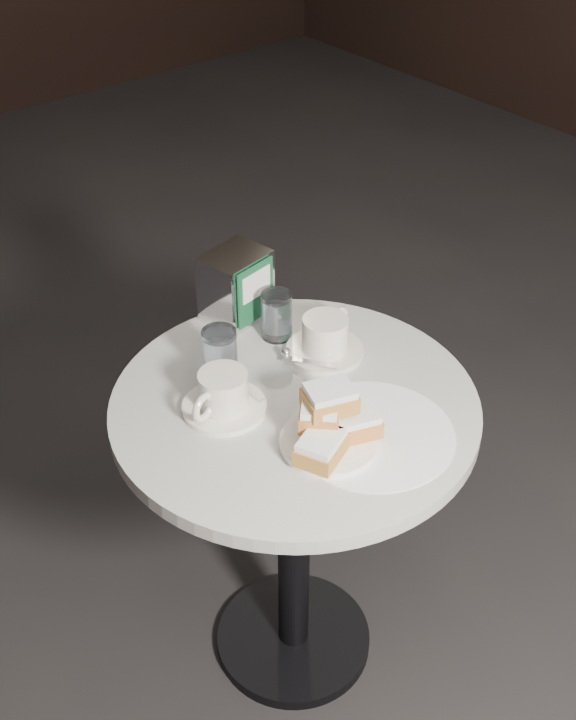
# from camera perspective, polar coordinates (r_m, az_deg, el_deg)

# --- Properties ---
(ground) EXTENTS (7.00, 7.00, 0.00)m
(ground) POSITION_cam_1_polar(r_m,az_deg,el_deg) (2.25, 0.34, -17.37)
(ground) COLOR black
(ground) RESTS_ON ground
(cafe_table) EXTENTS (0.70, 0.70, 0.74)m
(cafe_table) POSITION_cam_1_polar(r_m,az_deg,el_deg) (1.83, 0.40, -7.38)
(cafe_table) COLOR black
(cafe_table) RESTS_ON ground
(sugar_spill) EXTENTS (0.37, 0.37, 0.00)m
(sugar_spill) POSITION_cam_1_polar(r_m,az_deg,el_deg) (1.64, 5.31, -4.65)
(sugar_spill) COLOR white
(sugar_spill) RESTS_ON cafe_table
(beignet_plate) EXTENTS (0.20, 0.19, 0.11)m
(beignet_plate) POSITION_cam_1_polar(r_m,az_deg,el_deg) (1.58, 2.70, -4.19)
(beignet_plate) COLOR white
(beignet_plate) RESTS_ON cafe_table
(coffee_cup_left) EXTENTS (0.20, 0.20, 0.08)m
(coffee_cup_left) POSITION_cam_1_polar(r_m,az_deg,el_deg) (1.66, -4.14, -2.22)
(coffee_cup_left) COLOR white
(coffee_cup_left) RESTS_ON cafe_table
(coffee_cup_right) EXTENTS (0.20, 0.20, 0.08)m
(coffee_cup_right) POSITION_cam_1_polar(r_m,az_deg,el_deg) (1.80, 2.37, 1.40)
(coffee_cup_right) COLOR silver
(coffee_cup_right) RESTS_ON cafe_table
(water_glass_left) EXTENTS (0.08, 0.08, 0.11)m
(water_glass_left) POSITION_cam_1_polar(r_m,az_deg,el_deg) (1.73, -4.32, 0.29)
(water_glass_left) COLOR white
(water_glass_left) RESTS_ON cafe_table
(water_glass_right) EXTENTS (0.07, 0.07, 0.10)m
(water_glass_right) POSITION_cam_1_polar(r_m,az_deg,el_deg) (1.84, -0.73, 2.80)
(water_glass_right) COLOR silver
(water_glass_right) RESTS_ON cafe_table
(napkin_dispenser) EXTENTS (0.15, 0.13, 0.15)m
(napkin_dispenser) POSITION_cam_1_polar(r_m,az_deg,el_deg) (1.89, -3.28, 4.70)
(napkin_dispenser) COLOR silver
(napkin_dispenser) RESTS_ON cafe_table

